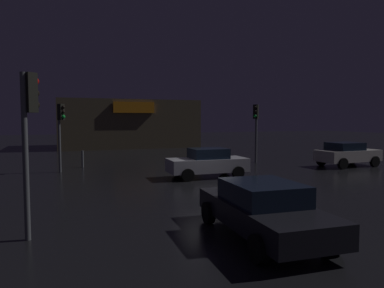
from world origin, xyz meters
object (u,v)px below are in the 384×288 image
(store_building, at_px, (126,124))
(car_far, at_px, (208,163))
(traffic_signal_main, at_px, (256,122))
(traffic_signal_cross_left, at_px, (28,120))
(traffic_signal_opposite, at_px, (61,123))
(car_crossing, at_px, (263,209))
(car_near, at_px, (347,154))

(store_building, relative_size, car_far, 3.49)
(traffic_signal_main, distance_m, traffic_signal_cross_left, 17.61)
(store_building, relative_size, traffic_signal_opposite, 3.74)
(traffic_signal_main, bearing_deg, car_crossing, -120.04)
(car_near, bearing_deg, traffic_signal_cross_left, -155.81)
(traffic_signal_main, height_order, traffic_signal_cross_left, traffic_signal_cross_left)
(traffic_signal_cross_left, relative_size, car_far, 1.00)
(store_building, bearing_deg, car_far, -89.70)
(car_near, bearing_deg, traffic_signal_main, 140.83)
(traffic_signal_opposite, bearing_deg, car_crossing, -70.82)
(traffic_signal_cross_left, bearing_deg, traffic_signal_main, 41.20)
(car_crossing, bearing_deg, store_building, 86.03)
(traffic_signal_main, relative_size, car_crossing, 0.86)
(traffic_signal_opposite, bearing_deg, car_far, -32.45)
(traffic_signal_cross_left, height_order, car_crossing, traffic_signal_cross_left)
(store_building, bearing_deg, car_crossing, -93.97)
(traffic_signal_main, xyz_separation_m, traffic_signal_opposite, (-12.44, -0.04, -0.03))
(traffic_signal_cross_left, distance_m, car_crossing, 6.19)
(traffic_signal_opposite, distance_m, car_near, 17.40)
(car_far, bearing_deg, store_building, 90.30)
(car_crossing, bearing_deg, car_far, 75.56)
(traffic_signal_main, height_order, car_crossing, traffic_signal_main)
(car_near, distance_m, car_crossing, 15.69)
(store_building, xyz_separation_m, car_far, (0.12, -22.60, -1.73))
(traffic_signal_main, height_order, car_near, traffic_signal_main)
(store_building, relative_size, traffic_signal_cross_left, 3.49)
(car_far, bearing_deg, traffic_signal_main, 39.31)
(car_near, bearing_deg, car_far, -175.19)
(car_near, xyz_separation_m, car_far, (-9.94, -0.84, -0.04))
(traffic_signal_main, height_order, traffic_signal_opposite, traffic_signal_main)
(traffic_signal_opposite, height_order, car_crossing, traffic_signal_opposite)
(store_building, bearing_deg, traffic_signal_main, -72.87)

